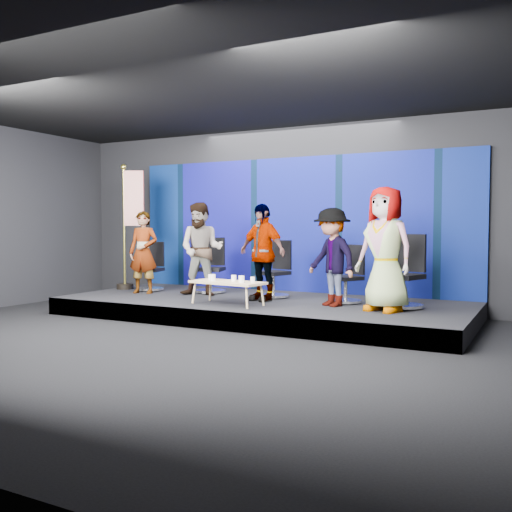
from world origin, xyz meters
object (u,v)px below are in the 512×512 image
Objects in this scene: panelist_a at (143,252)px; mug_a at (211,277)px; mug_c at (234,278)px; mug_d at (241,279)px; chair_b at (211,275)px; panelist_c at (262,252)px; panelist_e at (385,249)px; mug_e at (253,280)px; mug_b at (213,277)px; chair_d at (348,284)px; panelist_b at (202,249)px; panelist_d at (332,257)px; chair_e at (405,284)px; chair_a at (151,274)px; flag_stand at (130,223)px; chair_c at (275,279)px; coffee_table at (227,283)px.

panelist_a is 1.91m from mug_a.
mug_d is at bearing -33.57° from mug_c.
chair_b is 0.64× the size of panelist_c.
mug_e is at bearing -149.34° from panelist_e.
mug_b is at bearing -30.82° from panelist_a.
chair_d is 1.90m from mug_c.
panelist_b is 2.58m from panelist_d.
mug_e is at bearing 4.53° from mug_b.
mug_b is at bearing -143.17° from chair_e.
chair_d is 0.52× the size of panelist_e.
chair_a is 3.98m from panelist_d.
flag_stand is (-2.98, 1.02, 0.90)m from mug_c.
panelist_e is (4.64, -0.14, 0.15)m from panelist_a.
panelist_d is at bearing -19.38° from chair_a.
panelist_b is 1.03× the size of panelist_c.
chair_b is 0.57× the size of panelist_e.
mug_d is (-1.24, -0.71, -0.34)m from panelist_d.
panelist_a reaches higher than chair_b.
mug_d is (0.04, -0.80, -0.39)m from panelist_c.
chair_b reaches higher than mug_e.
panelist_a reaches higher than chair_c.
mug_a is 2.83m from flag_stand.
panelist_e is (4.82, -0.61, 0.61)m from chair_a.
mug_e is (0.83, -0.07, -0.00)m from mug_a.
panelist_e is at bearing -29.90° from flag_stand.
panelist_c is (2.46, 0.09, 0.05)m from panelist_a.
panelist_c is 1.72× the size of chair_d.
panelist_d reaches higher than mug_b.
flag_stand is (-3.17, -0.13, 1.00)m from chair_c.
chair_b is at bearing -167.79° from chair_c.
panelist_b reaches higher than panelist_c.
mug_d is at bearing -119.83° from panelist_d.
panelist_a is (0.18, -0.47, 0.46)m from chair_a.
panelist_d is at bearing 29.88° from mug_d.
chair_a reaches higher than coffee_table.
mug_e is (0.13, 0.13, -0.01)m from mug_d.
mug_c reaches higher than coffee_table.
panelist_e reaches higher than panelist_b.
flag_stand reaches higher than mug_b.
panelist_c is 0.78m from mug_c.
panelist_d reaches higher than chair_c.
panelist_e is (0.89, -0.15, 0.15)m from panelist_d.
mug_b is (0.86, -1.32, 0.09)m from chair_b.
panelist_e reaches higher than mug_c.
chair_b is 2.04m from flag_stand.
panelist_b is 1.29m from panelist_c.
chair_c is (2.48, 0.60, -0.44)m from panelist_a.
mug_e reaches higher than coffee_table.
chair_a is 9.43× the size of mug_b.
chair_d is at bearing 33.81° from coffee_table.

